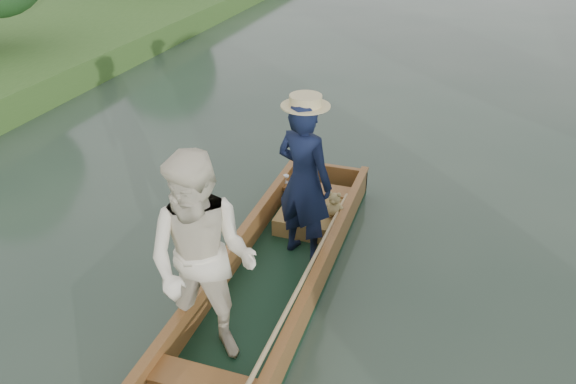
% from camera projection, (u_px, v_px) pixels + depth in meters
% --- Properties ---
extents(ground, '(120.00, 120.00, 0.00)m').
position_uv_depth(ground, '(271.00, 293.00, 6.16)').
color(ground, '#283D30').
rests_on(ground, ground).
extents(punt, '(1.32, 5.33, 2.13)m').
position_uv_depth(punt, '(253.00, 246.00, 5.54)').
color(punt, black).
rests_on(punt, ground).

